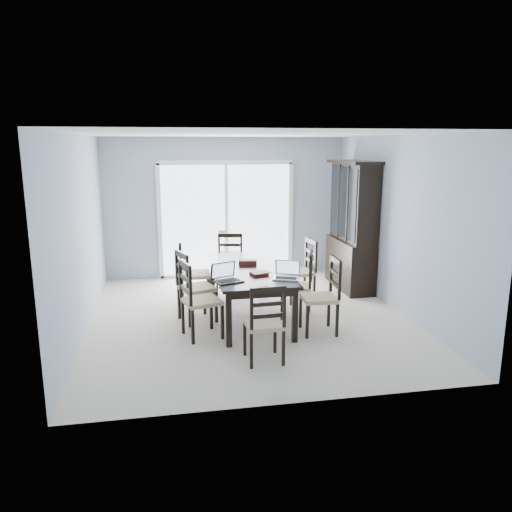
# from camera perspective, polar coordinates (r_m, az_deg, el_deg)

# --- Properties ---
(floor) EXTENTS (5.00, 5.00, 0.00)m
(floor) POSITION_cam_1_polar(r_m,az_deg,el_deg) (7.31, -0.83, -7.06)
(floor) COLOR beige
(floor) RESTS_ON ground
(ceiling) EXTENTS (5.00, 5.00, 0.00)m
(ceiling) POSITION_cam_1_polar(r_m,az_deg,el_deg) (6.88, -0.90, 13.77)
(ceiling) COLOR white
(ceiling) RESTS_ON back_wall
(back_wall) EXTENTS (4.50, 0.02, 2.60)m
(back_wall) POSITION_cam_1_polar(r_m,az_deg,el_deg) (9.43, -3.43, 5.52)
(back_wall) COLOR #99A7B7
(back_wall) RESTS_ON floor
(wall_left) EXTENTS (0.02, 5.00, 2.60)m
(wall_left) POSITION_cam_1_polar(r_m,az_deg,el_deg) (6.97, -19.44, 2.30)
(wall_left) COLOR #99A7B7
(wall_left) RESTS_ON floor
(wall_right) EXTENTS (0.02, 5.00, 2.60)m
(wall_right) POSITION_cam_1_polar(r_m,az_deg,el_deg) (7.68, 15.95, 3.43)
(wall_right) COLOR #99A7B7
(wall_right) RESTS_ON floor
(balcony) EXTENTS (4.50, 2.00, 0.10)m
(balcony) POSITION_cam_1_polar(r_m,az_deg,el_deg) (10.65, -4.01, -1.05)
(balcony) COLOR gray
(balcony) RESTS_ON ground
(railing) EXTENTS (4.50, 0.06, 1.10)m
(railing) POSITION_cam_1_polar(r_m,az_deg,el_deg) (11.50, -4.63, 3.02)
(railing) COLOR #99999E
(railing) RESTS_ON balcony
(dining_table) EXTENTS (1.00, 2.20, 0.75)m
(dining_table) POSITION_cam_1_polar(r_m,az_deg,el_deg) (7.11, -0.85, -1.95)
(dining_table) COLOR black
(dining_table) RESTS_ON floor
(china_hutch) EXTENTS (0.50, 1.38, 2.20)m
(china_hutch) POSITION_cam_1_polar(r_m,az_deg,el_deg) (8.75, 10.92, 3.25)
(china_hutch) COLOR black
(china_hutch) RESTS_ON floor
(sliding_door) EXTENTS (2.52, 0.05, 2.18)m
(sliding_door) POSITION_cam_1_polar(r_m,az_deg,el_deg) (9.43, -3.40, 4.22)
(sliding_door) COLOR silver
(sliding_door) RESTS_ON floor
(chair_left_near) EXTENTS (0.56, 0.55, 1.18)m
(chair_left_near) POSITION_cam_1_polar(r_m,az_deg,el_deg) (6.44, -7.08, -4.04)
(chair_left_near) COLOR black
(chair_left_near) RESTS_ON floor
(chair_left_mid) EXTENTS (0.58, 0.57, 1.18)m
(chair_left_mid) POSITION_cam_1_polar(r_m,az_deg,el_deg) (7.03, -7.55, -2.64)
(chair_left_mid) COLOR black
(chair_left_mid) RESTS_ON floor
(chair_left_far) EXTENTS (0.47, 0.46, 1.20)m
(chair_left_far) POSITION_cam_1_polar(r_m,az_deg,el_deg) (7.78, -7.76, -1.08)
(chair_left_far) COLOR black
(chair_left_far) RESTS_ON floor
(chair_right_near) EXTENTS (0.47, 0.46, 1.17)m
(chair_right_near) POSITION_cam_1_polar(r_m,az_deg,el_deg) (6.66, 8.06, -3.57)
(chair_right_near) COLOR black
(chair_right_near) RESTS_ON floor
(chair_right_mid) EXTENTS (0.54, 0.54, 1.11)m
(chair_right_mid) POSITION_cam_1_polar(r_m,az_deg,el_deg) (7.23, 5.40, -2.45)
(chair_right_mid) COLOR black
(chair_right_mid) RESTS_ON floor
(chair_right_far) EXTENTS (0.49, 0.48, 1.15)m
(chair_right_far) POSITION_cam_1_polar(r_m,az_deg,el_deg) (7.99, 5.53, -0.84)
(chair_right_far) COLOR black
(chair_right_far) RESTS_ON floor
(chair_end_near) EXTENTS (0.43, 0.44, 1.10)m
(chair_end_near) POSITION_cam_1_polar(r_m,az_deg,el_deg) (5.65, 1.11, -6.85)
(chair_end_near) COLOR black
(chair_end_near) RESTS_ON floor
(chair_end_far) EXTENTS (0.51, 0.52, 1.13)m
(chair_end_far) POSITION_cam_1_polar(r_m,az_deg,el_deg) (8.52, -3.01, -0.04)
(chair_end_far) COLOR black
(chair_end_far) RESTS_ON floor
(laptop_dark) EXTENTS (0.41, 0.35, 0.24)m
(laptop_dark) POSITION_cam_1_polar(r_m,az_deg,el_deg) (6.36, -3.18, -2.48)
(laptop_dark) COLOR black
(laptop_dark) RESTS_ON dining_table
(laptop_silver) EXTENTS (0.40, 0.34, 0.23)m
(laptop_silver) POSITION_cam_1_polar(r_m,az_deg,el_deg) (6.50, 3.48, -2.17)
(laptop_silver) COLOR #BCBCBE
(laptop_silver) RESTS_ON dining_table
(book_stack) EXTENTS (0.29, 0.25, 0.04)m
(book_stack) POSITION_cam_1_polar(r_m,az_deg,el_deg) (6.72, 0.38, -1.97)
(book_stack) COLOR maroon
(book_stack) RESTS_ON dining_table
(cell_phone) EXTENTS (0.13, 0.08, 0.01)m
(cell_phone) POSITION_cam_1_polar(r_m,az_deg,el_deg) (6.14, 0.80, -3.50)
(cell_phone) COLOR black
(cell_phone) RESTS_ON dining_table
(game_box) EXTENTS (0.28, 0.18, 0.07)m
(game_box) POSITION_cam_1_polar(r_m,az_deg,el_deg) (7.28, -0.95, -0.71)
(game_box) COLOR #470E17
(game_box) RESTS_ON dining_table
(hot_tub) EXTENTS (1.97, 1.83, 0.88)m
(hot_tub) POSITION_cam_1_polar(r_m,az_deg,el_deg) (10.35, -7.65, 1.25)
(hot_tub) COLOR maroon
(hot_tub) RESTS_ON balcony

